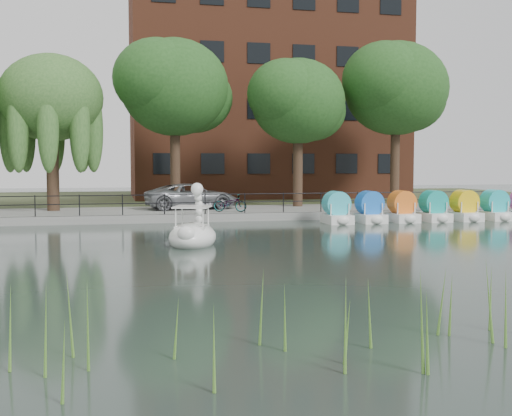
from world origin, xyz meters
name	(u,v)px	position (x,y,z in m)	size (l,w,h in m)	color
ground_plane	(269,262)	(0.00, 0.00, 0.00)	(120.00, 120.00, 0.00)	#343F3C
promenade	(198,213)	(0.00, 16.00, 0.20)	(40.00, 6.00, 0.40)	gray
kerb	(206,218)	(0.00, 13.05, 0.20)	(40.00, 0.25, 0.40)	gray
land_strip	(174,199)	(0.00, 30.00, 0.18)	(60.00, 22.00, 0.36)	#47512D
railing	(205,199)	(0.00, 13.25, 1.15)	(32.00, 0.05, 1.00)	black
apartment_building	(265,78)	(7.00, 29.97, 9.36)	(20.00, 10.07, 18.00)	#4C1E16
willow_mid	(51,98)	(-7.50, 17.00, 6.25)	(5.32, 5.32, 8.15)	#473323
broadleaf_center	(175,88)	(-1.00, 18.00, 7.06)	(6.00, 6.00, 9.25)	#473323
broadleaf_right	(298,102)	(6.00, 17.50, 6.39)	(5.40, 5.40, 8.32)	#473323
broadleaf_far	(396,89)	(12.50, 18.50, 7.40)	(6.30, 6.30, 9.71)	#473323
minivan	(192,194)	(-0.27, 16.58, 1.20)	(5.73, 2.64, 1.60)	gray
bicycle	(230,202)	(1.41, 14.14, 0.90)	(1.72, 0.60, 1.00)	gray
swan_boat	(193,232)	(-1.71, 4.33, 0.48)	(2.34, 2.94, 2.18)	white
pedal_boat_row	(434,209)	(11.13, 10.97, 0.61)	(11.35, 1.70, 1.40)	white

